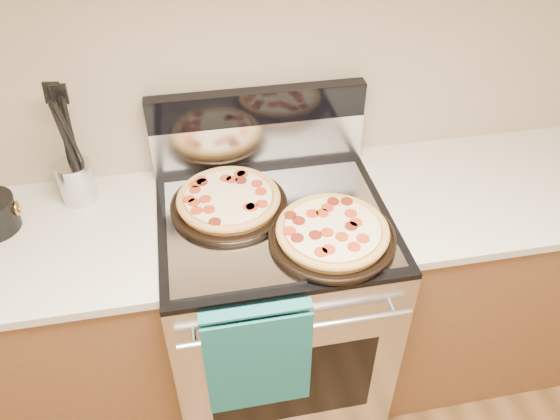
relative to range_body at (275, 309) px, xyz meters
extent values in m
plane|color=tan|center=(0.00, 0.35, 0.90)|extent=(4.00, 0.00, 4.00)
cube|color=#B7B7BC|center=(0.00, 0.00, 0.00)|extent=(0.76, 0.68, 0.90)
cube|color=black|center=(0.00, -0.34, 0.00)|extent=(0.56, 0.01, 0.40)
cube|color=black|center=(0.00, 0.00, 0.46)|extent=(0.76, 0.68, 0.02)
cube|color=silver|center=(0.00, 0.31, 0.56)|extent=(0.76, 0.06, 0.18)
cube|color=black|center=(0.00, 0.31, 0.71)|extent=(0.76, 0.06, 0.12)
cylinder|color=silver|center=(0.00, -0.38, 0.35)|extent=(0.70, 0.03, 0.03)
cube|color=gray|center=(0.00, -0.03, 0.47)|extent=(0.70, 0.55, 0.01)
cube|color=brown|center=(-0.88, 0.03, -0.01)|extent=(1.00, 0.62, 0.88)
cube|color=brown|center=(0.88, 0.03, -0.01)|extent=(1.00, 0.62, 0.88)
cube|color=beige|center=(0.88, 0.03, 0.45)|extent=(1.02, 0.64, 0.03)
cylinder|color=silver|center=(-0.63, 0.23, 0.53)|extent=(0.12, 0.12, 0.15)
camera|label=1|loc=(-0.24, -1.34, 1.64)|focal=35.00mm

